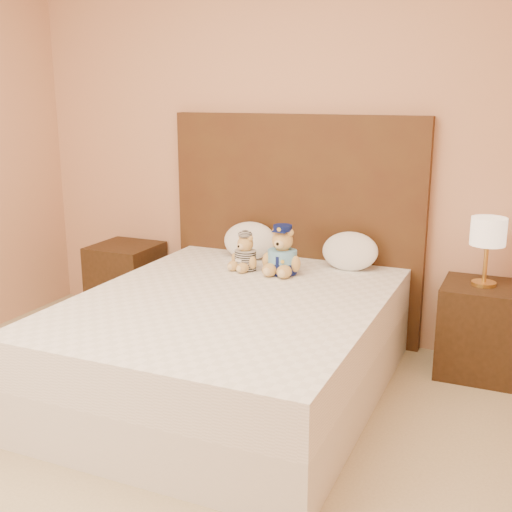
{
  "coord_description": "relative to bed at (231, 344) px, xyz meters",
  "views": [
    {
      "loc": [
        1.46,
        -1.8,
        1.65
      ],
      "look_at": [
        0.04,
        1.45,
        0.73
      ],
      "focal_mm": 45.0,
      "sensor_mm": 36.0,
      "label": 1
    }
  ],
  "objects": [
    {
      "name": "room_walls",
      "position": [
        0.0,
        -0.74,
        1.53
      ],
      "size": [
        4.04,
        4.52,
        2.72
      ],
      "color": "tan",
      "rests_on": "ground"
    },
    {
      "name": "bed",
      "position": [
        0.0,
        0.0,
        0.0
      ],
      "size": [
        1.6,
        2.0,
        0.55
      ],
      "color": "white",
      "rests_on": "ground"
    },
    {
      "name": "headboard",
      "position": [
        0.0,
        1.01,
        0.47
      ],
      "size": [
        1.75,
        0.08,
        1.5
      ],
      "primitive_type": "cube",
      "color": "#472E15",
      "rests_on": "ground"
    },
    {
      "name": "nightstand_left",
      "position": [
        -1.25,
        0.8,
        -0.0
      ],
      "size": [
        0.45,
        0.45,
        0.55
      ],
      "primitive_type": "cube",
      "color": "#372111",
      "rests_on": "ground"
    },
    {
      "name": "nightstand_right",
      "position": [
        1.25,
        0.8,
        -0.0
      ],
      "size": [
        0.45,
        0.45,
        0.55
      ],
      "primitive_type": "cube",
      "color": "#372111",
      "rests_on": "ground"
    },
    {
      "name": "lamp",
      "position": [
        1.25,
        0.8,
        0.57
      ],
      "size": [
        0.2,
        0.2,
        0.4
      ],
      "color": "gold",
      "rests_on": "nightstand_right"
    },
    {
      "name": "teddy_police",
      "position": [
        0.09,
        0.55,
        0.43
      ],
      "size": [
        0.27,
        0.26,
        0.3
      ],
      "primitive_type": null,
      "rotation": [
        0.0,
        0.0,
        -0.02
      ],
      "color": "tan",
      "rests_on": "bed"
    },
    {
      "name": "teddy_prisoner",
      "position": [
        -0.16,
        0.54,
        0.39
      ],
      "size": [
        0.26,
        0.25,
        0.23
      ],
      "primitive_type": null,
      "rotation": [
        0.0,
        0.0,
        -0.31
      ],
      "color": "tan",
      "rests_on": "bed"
    },
    {
      "name": "pillow_left",
      "position": [
        -0.26,
        0.83,
        0.41
      ],
      "size": [
        0.37,
        0.24,
        0.26
      ],
      "primitive_type": "ellipsoid",
      "color": "white",
      "rests_on": "bed"
    },
    {
      "name": "pillow_right",
      "position": [
        0.44,
        0.83,
        0.4
      ],
      "size": [
        0.36,
        0.23,
        0.25
      ],
      "primitive_type": "ellipsoid",
      "color": "white",
      "rests_on": "bed"
    }
  ]
}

